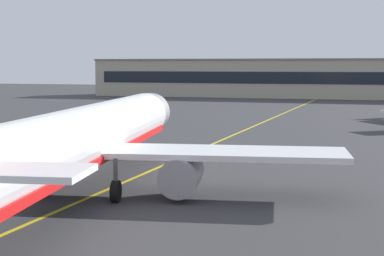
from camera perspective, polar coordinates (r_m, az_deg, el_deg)
taxiway_centreline at (r=54.80m, az=-0.06°, el=-2.37°), size 4.53×179.96×0.01m
airliner_foreground at (r=37.62m, az=-10.31°, el=-1.13°), size 32.36×41.38×11.65m
safety_cone_by_nose_gear at (r=53.45m, az=-0.50°, el=-2.31°), size 0.44×0.44×0.55m
terminal_building at (r=148.45m, az=14.10°, el=4.53°), size 124.19×12.40×9.40m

